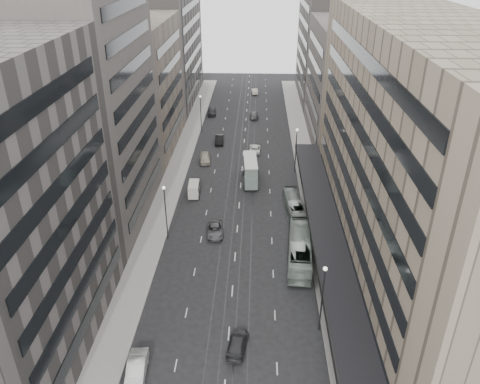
# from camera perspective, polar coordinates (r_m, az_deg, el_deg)

# --- Properties ---
(ground) EXTENTS (220.00, 220.00, 0.00)m
(ground) POSITION_cam_1_polar(r_m,az_deg,el_deg) (56.63, -1.00, -12.60)
(ground) COLOR black
(ground) RESTS_ON ground
(sidewalk_right) EXTENTS (4.00, 125.00, 0.15)m
(sidewalk_right) POSITION_cam_1_polar(r_m,az_deg,el_deg) (89.00, 8.05, 3.18)
(sidewalk_right) COLOR gray
(sidewalk_right) RESTS_ON ground
(sidewalk_left) EXTENTS (4.00, 125.00, 0.15)m
(sidewalk_left) POSITION_cam_1_polar(r_m,az_deg,el_deg) (89.70, -7.40, 3.43)
(sidewalk_left) COLOR gray
(sidewalk_left) RESTS_ON ground
(department_store) EXTENTS (19.20, 60.00, 30.00)m
(department_store) POSITION_cam_1_polar(r_m,az_deg,el_deg) (58.63, 20.81, 4.12)
(department_store) COLOR gray
(department_store) RESTS_ON ground
(building_right_mid) EXTENTS (15.00, 28.00, 24.00)m
(building_right_mid) POSITION_cam_1_polar(r_m,az_deg,el_deg) (100.04, 13.32, 12.75)
(building_right_mid) COLOR #4F4945
(building_right_mid) RESTS_ON ground
(building_right_far) EXTENTS (15.00, 32.00, 28.00)m
(building_right_far) POSITION_cam_1_polar(r_m,az_deg,el_deg) (128.52, 11.09, 17.10)
(building_right_far) COLOR #605A56
(building_right_far) RESTS_ON ground
(building_left_b) EXTENTS (15.00, 26.00, 34.00)m
(building_left_b) POSITION_cam_1_polar(r_m,az_deg,el_deg) (69.44, -18.52, 9.87)
(building_left_b) COLOR #4F4945
(building_left_b) RESTS_ON ground
(building_left_c) EXTENTS (15.00, 28.00, 25.00)m
(building_left_c) POSITION_cam_1_polar(r_m,az_deg,el_deg) (95.40, -12.84, 12.40)
(building_left_c) COLOR gray
(building_left_c) RESTS_ON ground
(building_left_d) EXTENTS (15.00, 38.00, 28.00)m
(building_left_d) POSITION_cam_1_polar(r_m,az_deg,el_deg) (126.49, -9.26, 17.08)
(building_left_d) COLOR #605A56
(building_left_d) RESTS_ON ground
(lamp_right_near) EXTENTS (0.44, 0.44, 8.32)m
(lamp_right_near) POSITION_cam_1_polar(r_m,az_deg,el_deg) (49.91, 10.07, -11.85)
(lamp_right_near) COLOR #262628
(lamp_right_near) RESTS_ON ground
(lamp_right_far) EXTENTS (0.44, 0.44, 8.32)m
(lamp_right_far) POSITION_cam_1_polar(r_m,az_deg,el_deg) (84.48, 6.87, 5.68)
(lamp_right_far) COLOR #262628
(lamp_right_far) RESTS_ON ground
(lamp_left_near) EXTENTS (0.44, 0.44, 8.32)m
(lamp_left_near) POSITION_cam_1_polar(r_m,az_deg,el_deg) (64.62, -9.09, -1.77)
(lamp_left_near) COLOR #262628
(lamp_left_near) RESTS_ON ground
(lamp_left_far) EXTENTS (0.44, 0.44, 8.32)m
(lamp_left_far) POSITION_cam_1_polar(r_m,az_deg,el_deg) (103.74, -4.82, 9.99)
(lamp_left_far) COLOR #262628
(lamp_left_far) RESTS_ON ground
(bus_near) EXTENTS (3.84, 12.45, 3.41)m
(bus_near) POSITION_cam_1_polar(r_m,az_deg,el_deg) (61.83, 7.32, -6.94)
(bus_near) COLOR gray
(bus_near) RESTS_ON ground
(bus_far) EXTENTS (3.09, 9.73, 2.66)m
(bus_far) POSITION_cam_1_polar(r_m,az_deg,el_deg) (72.35, 6.57, -1.69)
(bus_far) COLOR gray
(bus_far) RESTS_ON ground
(double_decker) EXTENTS (2.86, 8.06, 4.34)m
(double_decker) POSITION_cam_1_polar(r_m,az_deg,el_deg) (81.11, 1.27, 2.71)
(double_decker) COLOR slate
(double_decker) RESTS_ON ground
(panel_van) EXTENTS (1.99, 3.80, 2.34)m
(panel_van) POSITION_cam_1_polar(r_m,az_deg,el_deg) (77.29, -5.65, 0.36)
(panel_van) COLOR beige
(panel_van) RESTS_ON ground
(sedan_1) EXTENTS (2.15, 5.12, 1.64)m
(sedan_1) POSITION_cam_1_polar(r_m,az_deg,el_deg) (48.83, -12.50, -20.36)
(sedan_1) COLOR #BAB9B5
(sedan_1) RESTS_ON ground
(sedan_2) EXTENTS (2.68, 5.03, 1.35)m
(sedan_2) POSITION_cam_1_polar(r_m,az_deg,el_deg) (67.23, -3.07, -4.66)
(sedan_2) COLOR #515154
(sedan_2) RESTS_ON ground
(sedan_3) EXTENTS (2.43, 4.80, 1.34)m
(sedan_3) POSITION_cam_1_polar(r_m,az_deg,el_deg) (50.28, -0.31, -17.96)
(sedan_3) COLOR #2A2A2C
(sedan_3) RESTS_ON ground
(sedan_4) EXTENTS (2.62, 5.11, 1.67)m
(sedan_4) POSITION_cam_1_polar(r_m,az_deg,el_deg) (89.89, -4.29, 4.17)
(sedan_4) COLOR #A99F8C
(sedan_4) RESTS_ON ground
(sedan_5) EXTENTS (1.94, 4.90, 1.58)m
(sedan_5) POSITION_cam_1_polar(r_m,az_deg,el_deg) (98.74, -2.53, 6.42)
(sedan_5) COLOR black
(sedan_5) RESTS_ON ground
(sedan_6) EXTENTS (2.45, 5.00, 1.37)m
(sedan_6) POSITION_cam_1_polar(r_m,az_deg,el_deg) (94.30, 1.83, 5.30)
(sedan_6) COLOR white
(sedan_6) RESTS_ON ground
(sedan_7) EXTENTS (2.32, 5.07, 1.44)m
(sedan_7) POSITION_cam_1_polar(r_m,az_deg,el_deg) (114.31, 1.69, 9.40)
(sedan_7) COLOR #525254
(sedan_7) RESTS_ON ground
(sedan_8) EXTENTS (2.29, 5.06, 1.69)m
(sedan_8) POSITION_cam_1_polar(r_m,az_deg,el_deg) (116.43, -3.46, 9.78)
(sedan_8) COLOR black
(sedan_8) RESTS_ON ground
(sedan_9) EXTENTS (1.98, 4.58, 1.47)m
(sedan_9) POSITION_cam_1_polar(r_m,az_deg,el_deg) (134.17, 1.79, 12.20)
(sedan_9) COLOR beige
(sedan_9) RESTS_ON ground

